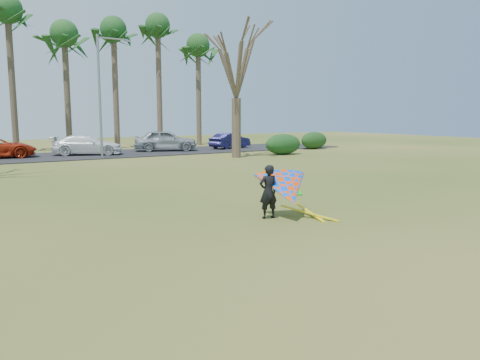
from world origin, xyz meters
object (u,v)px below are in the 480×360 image
car_4 (165,140)px  car_3 (87,145)px  bare_tree_right (236,59)px  streetlight (102,90)px  car_5 (230,141)px  kite_flyer (285,189)px

car_4 → car_3: bearing=114.5°
bare_tree_right → car_4: 9.46m
bare_tree_right → streetlight: bare_tree_right is taller
bare_tree_right → car_5: size_ratio=2.35×
car_5 → streetlight: bearing=87.2°
car_3 → kite_flyer: (-0.73, -23.56, 0.08)m
kite_flyer → car_3: bearing=88.2°
car_4 → car_5: size_ratio=1.24×
car_5 → car_4: bearing=69.8°
bare_tree_right → streetlight: 9.05m
streetlight → kite_flyer: bearing=-92.9°
car_4 → kite_flyer: 24.91m
car_4 → streetlight: bearing=140.4°
streetlight → kite_flyer: size_ratio=3.35×
car_3 → car_4: (6.16, 0.38, 0.13)m
streetlight → car_3: (-0.33, 2.91, -3.71)m
bare_tree_right → kite_flyer: bearing=-118.1°
bare_tree_right → car_4: (-2.01, 7.29, -5.68)m
car_4 → bare_tree_right: bearing=-143.6°
car_4 → car_5: bearing=-72.0°
streetlight → car_4: 7.59m
car_3 → kite_flyer: 23.57m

